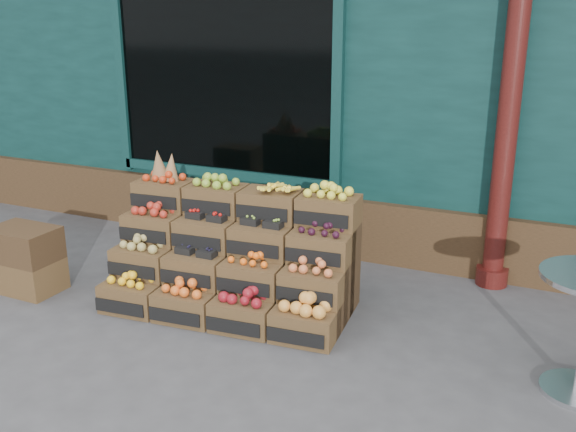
% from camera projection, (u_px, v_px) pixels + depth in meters
% --- Properties ---
extents(ground, '(60.00, 60.00, 0.00)m').
position_uv_depth(ground, '(272.00, 363.00, 4.48)').
color(ground, '#414144').
rests_on(ground, ground).
extents(shop_facade, '(12.00, 6.24, 4.80)m').
position_uv_depth(shop_facade, '(446.00, 7.00, 8.18)').
color(shop_facade, '#0D2E2C').
rests_on(shop_facade, ground).
extents(crate_display, '(2.03, 1.12, 1.23)m').
position_uv_depth(crate_display, '(234.00, 261.00, 5.29)').
color(crate_display, '#4F381F').
rests_on(crate_display, ground).
extents(spare_crates, '(0.58, 0.41, 0.57)m').
position_uv_depth(spare_crates, '(26.00, 259.00, 5.58)').
color(spare_crates, '#4F381F').
rests_on(spare_crates, ground).
extents(shopkeeper, '(0.86, 0.71, 2.03)m').
position_uv_depth(shopkeeper, '(223.00, 133.00, 7.35)').
color(shopkeeper, '#14461B').
rests_on(shopkeeper, ground).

